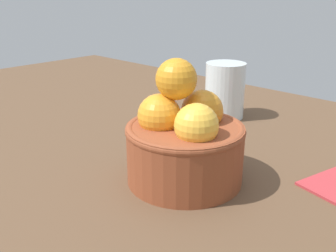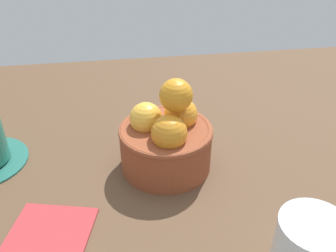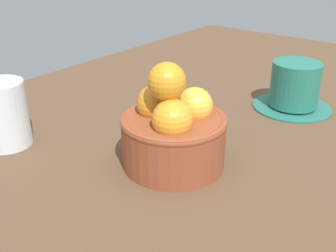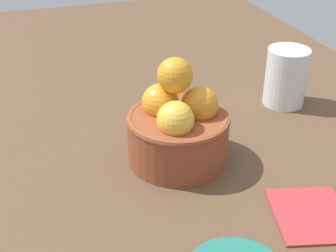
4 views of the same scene
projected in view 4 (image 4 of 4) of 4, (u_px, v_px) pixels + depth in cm
name	position (u px, v px, depth cm)	size (l,w,h in cm)	color
ground_plane	(178.00, 174.00, 64.09)	(154.36, 87.05, 4.91)	brown
terracotta_bowl	(178.00, 127.00, 60.53)	(13.22, 13.22, 13.77)	brown
water_glass	(286.00, 77.00, 74.67)	(6.58, 6.58, 9.17)	silver
folded_napkin	(311.00, 214.00, 52.89)	(9.48, 8.20, 0.60)	#B23338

